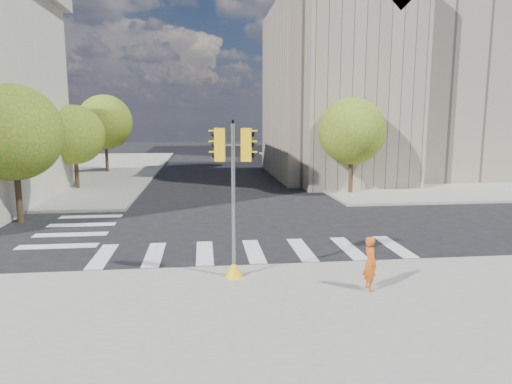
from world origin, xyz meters
TOP-DOWN VIEW (x-y plane):
  - ground at (0.00, 0.00)m, footprint 160.00×160.00m
  - sidewalk_far_right at (20.00, 26.00)m, footprint 28.00×40.00m
  - sidewalk_far_left at (-20.00, 26.00)m, footprint 28.00×40.00m
  - civic_building at (15.59, 19.12)m, footprint 26.00×16.00m
  - office_tower at (22.00, 42.00)m, footprint 20.00×18.00m
  - tree_lw_near at (-10.50, 4.00)m, footprint 4.40×4.40m
  - tree_lw_mid at (-10.50, 14.00)m, footprint 4.00×4.00m
  - tree_lw_far at (-10.50, 24.00)m, footprint 4.80×4.80m
  - tree_re_near at (7.50, 10.00)m, footprint 4.20×4.20m
  - tree_re_mid at (7.50, 22.00)m, footprint 4.60×4.60m
  - tree_re_far at (7.50, 34.00)m, footprint 4.00×4.00m
  - lamp_near at (8.00, 14.00)m, footprint 0.35×0.18m
  - lamp_far at (8.00, 28.00)m, footprint 0.35×0.18m
  - traffic_signal at (-1.04, -5.08)m, footprint 1.08×0.56m
  - photographer at (2.62, -6.54)m, footprint 0.39×0.57m

SIDE VIEW (x-z plane):
  - ground at x=0.00m, z-range 0.00..0.00m
  - sidewalk_far_right at x=20.00m, z-range 0.00..0.15m
  - sidewalk_far_left at x=-20.00m, z-range 0.00..0.15m
  - photographer at x=2.62m, z-range 0.15..1.66m
  - traffic_signal at x=-1.04m, z-range -0.20..4.45m
  - tree_lw_mid at x=-10.50m, z-range 0.88..6.65m
  - tree_re_far at x=7.50m, z-range 0.93..6.80m
  - tree_re_near at x=7.50m, z-range 0.97..7.13m
  - tree_lw_near at x=-10.50m, z-range 1.00..7.41m
  - tree_re_mid at x=7.50m, z-range 1.02..7.68m
  - tree_lw_far at x=-10.50m, z-range 1.07..8.01m
  - lamp_near at x=8.00m, z-range 0.52..8.63m
  - lamp_far at x=8.00m, z-range 0.52..8.63m
  - civic_building at x=15.59m, z-range -2.43..16.96m
  - office_tower at x=22.00m, z-range 0.00..30.00m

